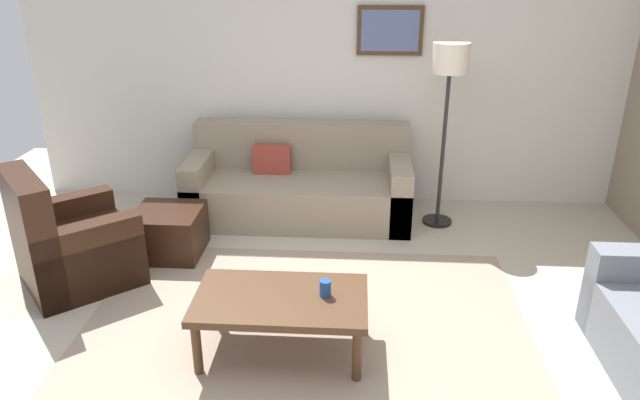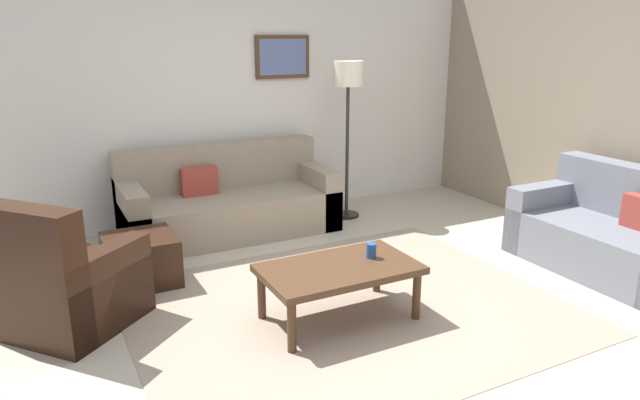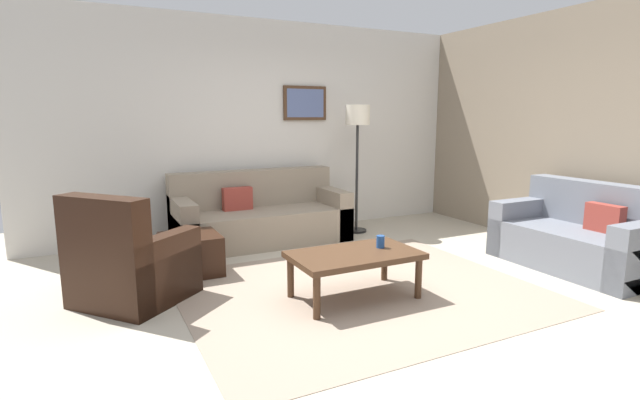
{
  "view_description": "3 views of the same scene",
  "coord_description": "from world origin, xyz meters",
  "px_view_note": "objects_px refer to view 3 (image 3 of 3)",
  "views": [
    {
      "loc": [
        0.32,
        -3.28,
        2.41
      ],
      "look_at": [
        0.09,
        0.33,
        0.89
      ],
      "focal_mm": 32.95,
      "sensor_mm": 36.0,
      "label": 1
    },
    {
      "loc": [
        -1.97,
        -3.38,
        1.98
      ],
      "look_at": [
        -0.13,
        0.18,
        0.81
      ],
      "focal_mm": 32.14,
      "sensor_mm": 36.0,
      "label": 2
    },
    {
      "loc": [
        -2.16,
        -3.53,
        1.57
      ],
      "look_at": [
        -0.25,
        0.3,
        0.81
      ],
      "focal_mm": 26.76,
      "sensor_mm": 36.0,
      "label": 3
    }
  ],
  "objects_px": {
    "couch_loveseat": "(582,239)",
    "framed_artwork": "(305,103)",
    "coffee_table": "(355,258)",
    "cup": "(380,242)",
    "lamp_standing": "(358,128)",
    "couch_main": "(259,218)",
    "armchair_leather": "(128,268)",
    "ottoman": "(191,254)"
  },
  "relations": [
    {
      "from": "coffee_table",
      "to": "framed_artwork",
      "type": "bearing_deg",
      "value": 74.15
    },
    {
      "from": "couch_loveseat",
      "to": "armchair_leather",
      "type": "relative_size",
      "value": 1.39
    },
    {
      "from": "couch_loveseat",
      "to": "cup",
      "type": "relative_size",
      "value": 14.3
    },
    {
      "from": "coffee_table",
      "to": "cup",
      "type": "distance_m",
      "value": 0.3
    },
    {
      "from": "couch_main",
      "to": "cup",
      "type": "distance_m",
      "value": 2.23
    },
    {
      "from": "ottoman",
      "to": "lamp_standing",
      "type": "relative_size",
      "value": 0.33
    },
    {
      "from": "framed_artwork",
      "to": "cup",
      "type": "bearing_deg",
      "value": -100.14
    },
    {
      "from": "framed_artwork",
      "to": "coffee_table",
      "type": "bearing_deg",
      "value": -105.85
    },
    {
      "from": "couch_loveseat",
      "to": "lamp_standing",
      "type": "xyz_separation_m",
      "value": [
        -1.33,
        2.38,
        1.11
      ]
    },
    {
      "from": "ottoman",
      "to": "lamp_standing",
      "type": "distance_m",
      "value": 2.79
    },
    {
      "from": "couch_loveseat",
      "to": "coffee_table",
      "type": "xyz_separation_m",
      "value": [
        -2.58,
        0.3,
        0.06
      ]
    },
    {
      "from": "lamp_standing",
      "to": "armchair_leather",
      "type": "bearing_deg",
      "value": -156.32
    },
    {
      "from": "coffee_table",
      "to": "cup",
      "type": "height_order",
      "value": "cup"
    },
    {
      "from": "couch_loveseat",
      "to": "ottoman",
      "type": "height_order",
      "value": "couch_loveseat"
    },
    {
      "from": "couch_loveseat",
      "to": "framed_artwork",
      "type": "height_order",
      "value": "framed_artwork"
    },
    {
      "from": "couch_loveseat",
      "to": "armchair_leather",
      "type": "distance_m",
      "value": 4.47
    },
    {
      "from": "couch_loveseat",
      "to": "cup",
      "type": "distance_m",
      "value": 2.33
    },
    {
      "from": "ottoman",
      "to": "coffee_table",
      "type": "relative_size",
      "value": 0.51
    },
    {
      "from": "lamp_standing",
      "to": "ottoman",
      "type": "bearing_deg",
      "value": -161.87
    },
    {
      "from": "couch_loveseat",
      "to": "armchair_leather",
      "type": "xyz_separation_m",
      "value": [
        -4.35,
        1.05,
        0.01
      ]
    },
    {
      "from": "couch_main",
      "to": "cup",
      "type": "relative_size",
      "value": 19.42
    },
    {
      "from": "couch_main",
      "to": "couch_loveseat",
      "type": "relative_size",
      "value": 1.36
    },
    {
      "from": "armchair_leather",
      "to": "lamp_standing",
      "type": "xyz_separation_m",
      "value": [
        3.02,
        1.32,
        1.1
      ]
    },
    {
      "from": "couch_loveseat",
      "to": "coffee_table",
      "type": "relative_size",
      "value": 1.42
    },
    {
      "from": "couch_loveseat",
      "to": "armchair_leather",
      "type": "height_order",
      "value": "armchair_leather"
    },
    {
      "from": "armchair_leather",
      "to": "ottoman",
      "type": "distance_m",
      "value": 0.83
    },
    {
      "from": "ottoman",
      "to": "coffee_table",
      "type": "bearing_deg",
      "value": -48.66
    },
    {
      "from": "couch_loveseat",
      "to": "framed_artwork",
      "type": "distance_m",
      "value": 3.74
    },
    {
      "from": "armchair_leather",
      "to": "coffee_table",
      "type": "bearing_deg",
      "value": -23.11
    },
    {
      "from": "armchair_leather",
      "to": "couch_main",
      "type": "bearing_deg",
      "value": 41.22
    },
    {
      "from": "lamp_standing",
      "to": "framed_artwork",
      "type": "height_order",
      "value": "framed_artwork"
    },
    {
      "from": "ottoman",
      "to": "framed_artwork",
      "type": "relative_size",
      "value": 0.89
    },
    {
      "from": "couch_main",
      "to": "cup",
      "type": "bearing_deg",
      "value": -80.26
    },
    {
      "from": "ottoman",
      "to": "framed_artwork",
      "type": "distance_m",
      "value": 2.78
    },
    {
      "from": "cup",
      "to": "framed_artwork",
      "type": "height_order",
      "value": "framed_artwork"
    },
    {
      "from": "ottoman",
      "to": "lamp_standing",
      "type": "height_order",
      "value": "lamp_standing"
    },
    {
      "from": "coffee_table",
      "to": "ottoman",
      "type": "bearing_deg",
      "value": 131.34
    },
    {
      "from": "armchair_leather",
      "to": "ottoman",
      "type": "relative_size",
      "value": 2.01
    },
    {
      "from": "coffee_table",
      "to": "cup",
      "type": "relative_size",
      "value": 10.05
    },
    {
      "from": "ottoman",
      "to": "cup",
      "type": "bearing_deg",
      "value": -41.74
    },
    {
      "from": "coffee_table",
      "to": "cup",
      "type": "xyz_separation_m",
      "value": [
        0.28,
        0.03,
        0.11
      ]
    },
    {
      "from": "coffee_table",
      "to": "cup",
      "type": "bearing_deg",
      "value": 5.55
    }
  ]
}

